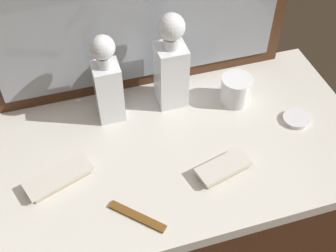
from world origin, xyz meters
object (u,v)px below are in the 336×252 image
silver_brush_right (59,178)px  silver_brush_center (223,168)px  tortoiseshell_comb (137,216)px  crystal_tumbler_left (236,91)px  porcelain_dish (296,119)px  crystal_decanter_far_right (108,86)px  crystal_decanter_rear (171,69)px

silver_brush_right → silver_brush_center: size_ratio=1.17×
silver_brush_center → tortoiseshell_comb: 0.25m
crystal_tumbler_left → porcelain_dish: crystal_tumbler_left is taller
crystal_decanter_far_right → porcelain_dish: bearing=-19.3°
crystal_decanter_far_right → silver_brush_right: 0.27m
crystal_decanter_far_right → silver_brush_right: size_ratio=1.51×
porcelain_dish → silver_brush_center: bearing=-157.9°
crystal_decanter_far_right → tortoiseshell_comb: size_ratio=2.26×
crystal_tumbler_left → tortoiseshell_comb: crystal_tumbler_left is taller
crystal_tumbler_left → porcelain_dish: size_ratio=1.20×
crystal_decanter_far_right → crystal_tumbler_left: bearing=-7.1°
crystal_tumbler_left → silver_brush_right: size_ratio=0.51×
silver_brush_center → crystal_tumbler_left: bearing=61.0°
crystal_decanter_rear → silver_brush_right: 0.42m
silver_brush_right → porcelain_dish: (0.66, 0.02, -0.01)m
crystal_decanter_far_right → crystal_tumbler_left: (0.36, -0.04, -0.07)m
crystal_decanter_far_right → silver_brush_center: bearing=-50.6°
crystal_tumbler_left → porcelain_dish: bearing=-43.6°
porcelain_dish → tortoiseshell_comb: size_ratio=0.63×
porcelain_dish → tortoiseshell_comb: (-0.50, -0.17, -0.00)m
silver_brush_center → silver_brush_right: bearing=167.6°
tortoiseshell_comb → silver_brush_right: bearing=136.1°
tortoiseshell_comb → porcelain_dish: bearing=19.0°
crystal_tumbler_left → crystal_decanter_rear: bearing=163.1°
crystal_decanter_far_right → silver_brush_center: 0.37m
crystal_tumbler_left → tortoiseshell_comb: 0.47m
crystal_decanter_rear → silver_brush_right: bearing=-150.4°
crystal_decanter_rear → porcelain_dish: bearing=-30.1°
crystal_decanter_far_right → crystal_decanter_rear: (0.18, 0.01, 0.01)m
crystal_tumbler_left → silver_brush_right: bearing=-164.7°
crystal_decanter_rear → silver_brush_center: crystal_decanter_rear is taller
crystal_decanter_rear → porcelain_dish: (0.31, -0.18, -0.11)m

